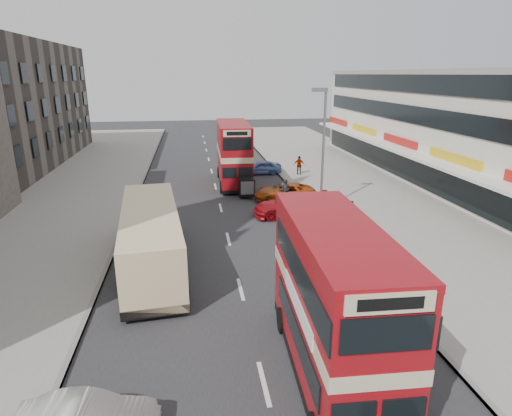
{
  "coord_description": "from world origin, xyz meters",
  "views": [
    {
      "loc": [
        -1.86,
        -8.63,
        8.94
      ],
      "look_at": [
        0.58,
        7.38,
        3.87
      ],
      "focal_mm": 30.11,
      "sensor_mm": 36.0,
      "label": 1
    }
  ],
  "objects_px": {
    "car_right_b": "(284,192)",
    "cyclist": "(286,199)",
    "pedestrian_far": "(299,165)",
    "pedestrian_near": "(350,214)",
    "coach": "(151,236)",
    "car_right_c": "(261,167)",
    "bus_main": "(334,302)",
    "street_lamp": "(322,141)",
    "bus_second": "(234,154)",
    "car_right_a": "(293,205)"
  },
  "relations": [
    {
      "from": "car_right_b",
      "to": "cyclist",
      "type": "bearing_deg",
      "value": -11.13
    },
    {
      "from": "pedestrian_far",
      "to": "pedestrian_near",
      "type": "bearing_deg",
      "value": -79.01
    },
    {
      "from": "cyclist",
      "to": "car_right_b",
      "type": "bearing_deg",
      "value": 87.29
    },
    {
      "from": "coach",
      "to": "car_right_c",
      "type": "distance_m",
      "value": 20.87
    },
    {
      "from": "bus_main",
      "to": "car_right_b",
      "type": "bearing_deg",
      "value": -95.66
    },
    {
      "from": "car_right_c",
      "to": "pedestrian_near",
      "type": "relative_size",
      "value": 2.24
    },
    {
      "from": "street_lamp",
      "to": "car_right_c",
      "type": "relative_size",
      "value": 2.19
    },
    {
      "from": "bus_main",
      "to": "pedestrian_far",
      "type": "bearing_deg",
      "value": -99.7
    },
    {
      "from": "bus_second",
      "to": "car_right_b",
      "type": "distance_m",
      "value": 6.6
    },
    {
      "from": "bus_second",
      "to": "cyclist",
      "type": "xyz_separation_m",
      "value": [
        2.81,
        -7.38,
        -1.92
      ]
    },
    {
      "from": "street_lamp",
      "to": "bus_second",
      "type": "xyz_separation_m",
      "value": [
        -4.87,
        8.66,
        -2.18
      ]
    },
    {
      "from": "bus_main",
      "to": "cyclist",
      "type": "height_order",
      "value": "bus_main"
    },
    {
      "from": "car_right_a",
      "to": "car_right_b",
      "type": "bearing_deg",
      "value": 174.69
    },
    {
      "from": "car_right_c",
      "to": "car_right_a",
      "type": "bearing_deg",
      "value": 0.4
    },
    {
      "from": "bus_second",
      "to": "coach",
      "type": "bearing_deg",
      "value": 72.11
    },
    {
      "from": "street_lamp",
      "to": "pedestrian_near",
      "type": "relative_size",
      "value": 4.89
    },
    {
      "from": "cyclist",
      "to": "car_right_a",
      "type": "bearing_deg",
      "value": -79.83
    },
    {
      "from": "coach",
      "to": "car_right_b",
      "type": "height_order",
      "value": "coach"
    },
    {
      "from": "street_lamp",
      "to": "coach",
      "type": "relative_size",
      "value": 0.79
    },
    {
      "from": "car_right_a",
      "to": "car_right_c",
      "type": "distance_m",
      "value": 12.46
    },
    {
      "from": "bus_main",
      "to": "pedestrian_near",
      "type": "bearing_deg",
      "value": -110.47
    },
    {
      "from": "car_right_a",
      "to": "cyclist",
      "type": "distance_m",
      "value": 1.76
    },
    {
      "from": "pedestrian_near",
      "to": "bus_second",
      "type": "bearing_deg",
      "value": -70.33
    },
    {
      "from": "bus_second",
      "to": "car_right_a",
      "type": "bearing_deg",
      "value": 109.22
    },
    {
      "from": "coach",
      "to": "car_right_a",
      "type": "height_order",
      "value": "coach"
    },
    {
      "from": "bus_main",
      "to": "pedestrian_near",
      "type": "height_order",
      "value": "bus_main"
    },
    {
      "from": "bus_main",
      "to": "car_right_c",
      "type": "xyz_separation_m",
      "value": [
        2.38,
        27.79,
        -1.84
      ]
    },
    {
      "from": "street_lamp",
      "to": "cyclist",
      "type": "distance_m",
      "value": 4.76
    },
    {
      "from": "car_right_a",
      "to": "pedestrian_far",
      "type": "bearing_deg",
      "value": 162.6
    },
    {
      "from": "car_right_a",
      "to": "pedestrian_far",
      "type": "xyz_separation_m",
      "value": [
        3.27,
        11.33,
        0.24
      ]
    },
    {
      "from": "bus_main",
      "to": "coach",
      "type": "relative_size",
      "value": 0.83
    },
    {
      "from": "street_lamp",
      "to": "car_right_b",
      "type": "bearing_deg",
      "value": 118.06
    },
    {
      "from": "bus_second",
      "to": "pedestrian_near",
      "type": "bearing_deg",
      "value": 116.61
    },
    {
      "from": "street_lamp",
      "to": "car_right_a",
      "type": "relative_size",
      "value": 1.58
    },
    {
      "from": "pedestrian_near",
      "to": "pedestrian_far",
      "type": "xyz_separation_m",
      "value": [
        0.51,
        14.34,
        0.01
      ]
    },
    {
      "from": "bus_second",
      "to": "pedestrian_near",
      "type": "distance_m",
      "value": 13.51
    },
    {
      "from": "bus_main",
      "to": "bus_second",
      "type": "height_order",
      "value": "bus_second"
    },
    {
      "from": "bus_second",
      "to": "pedestrian_far",
      "type": "bearing_deg",
      "value": -158.84
    },
    {
      "from": "street_lamp",
      "to": "bus_second",
      "type": "distance_m",
      "value": 10.18
    },
    {
      "from": "pedestrian_far",
      "to": "bus_second",
      "type": "bearing_deg",
      "value": -147.45
    },
    {
      "from": "bus_main",
      "to": "coach",
      "type": "xyz_separation_m",
      "value": [
        -6.06,
        8.73,
        -0.89
      ]
    },
    {
      "from": "car_right_b",
      "to": "pedestrian_far",
      "type": "height_order",
      "value": "pedestrian_far"
    },
    {
      "from": "street_lamp",
      "to": "pedestrian_far",
      "type": "bearing_deg",
      "value": 83.18
    },
    {
      "from": "street_lamp",
      "to": "car_right_a",
      "type": "height_order",
      "value": "street_lamp"
    },
    {
      "from": "car_right_b",
      "to": "bus_second",
      "type": "bearing_deg",
      "value": -150.94
    },
    {
      "from": "car_right_a",
      "to": "car_right_c",
      "type": "height_order",
      "value": "car_right_a"
    },
    {
      "from": "car_right_a",
      "to": "coach",
      "type": "bearing_deg",
      "value": -53.38
    },
    {
      "from": "coach",
      "to": "pedestrian_far",
      "type": "xyz_separation_m",
      "value": [
        11.74,
        17.93,
        -0.59
      ]
    },
    {
      "from": "street_lamp",
      "to": "bus_main",
      "type": "bearing_deg",
      "value": -105.52
    },
    {
      "from": "car_right_b",
      "to": "pedestrian_far",
      "type": "relative_size",
      "value": 2.67
    }
  ]
}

